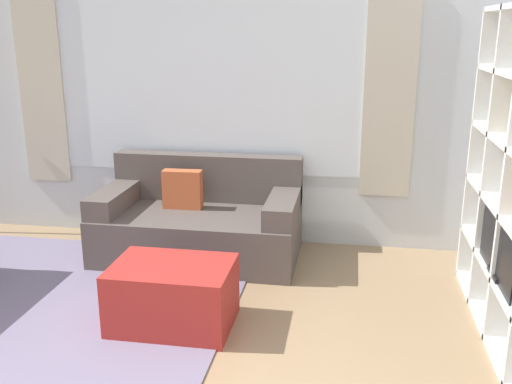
% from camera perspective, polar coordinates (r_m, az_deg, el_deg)
% --- Properties ---
extents(wall_back, '(6.43, 0.11, 2.70)m').
position_cam_1_polar(wall_back, '(5.28, -4.80, 9.62)').
color(wall_back, silver).
rests_on(wall_back, ground_plane).
extents(area_rug, '(2.74, 2.27, 0.01)m').
position_cam_1_polar(area_rug, '(4.59, -19.56, -9.92)').
color(area_rug, slate).
rests_on(area_rug, ground_plane).
extents(couch_main, '(1.72, 0.92, 0.85)m').
position_cam_1_polar(couch_main, '(5.04, -5.66, -3.03)').
color(couch_main, '#564C47').
rests_on(couch_main, ground_plane).
extents(ottoman, '(0.80, 0.57, 0.44)m').
position_cam_1_polar(ottoman, '(3.93, -8.31, -10.17)').
color(ottoman, '#A82823').
rests_on(ottoman, ground_plane).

